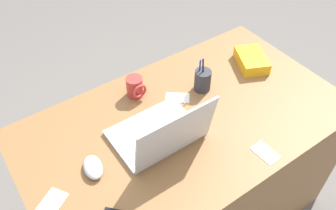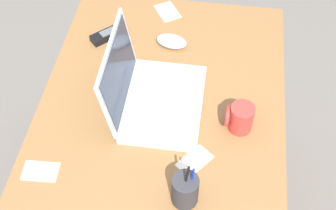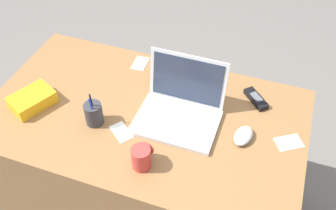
% 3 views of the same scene
% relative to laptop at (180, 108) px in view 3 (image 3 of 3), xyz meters
% --- Properties ---
extents(ground_plane, '(6.00, 6.00, 0.00)m').
position_rel_laptop_xyz_m(ground_plane, '(-0.15, -0.04, -0.80)').
color(ground_plane, slate).
extents(desk, '(1.35, 0.78, 0.75)m').
position_rel_laptop_xyz_m(desk, '(-0.15, -0.04, -0.42)').
color(desk, olive).
rests_on(desk, ground).
extents(laptop, '(0.34, 0.28, 0.24)m').
position_rel_laptop_xyz_m(laptop, '(0.00, 0.00, 0.00)').
color(laptop, silver).
rests_on(laptop, desk).
extents(computer_mouse, '(0.09, 0.12, 0.03)m').
position_rel_laptop_xyz_m(computer_mouse, '(0.27, -0.03, -0.03)').
color(computer_mouse, silver).
rests_on(computer_mouse, desk).
extents(coffee_mug_white, '(0.07, 0.08, 0.09)m').
position_rel_laptop_xyz_m(coffee_mug_white, '(-0.06, -0.28, -0.00)').
color(coffee_mug_white, '#C63833').
rests_on(coffee_mug_white, desk).
extents(cordless_phone, '(0.12, 0.13, 0.03)m').
position_rel_laptop_xyz_m(cordless_phone, '(0.28, 0.20, -0.04)').
color(cordless_phone, black).
rests_on(cordless_phone, desk).
extents(pen_holder, '(0.07, 0.07, 0.16)m').
position_rel_laptop_xyz_m(pen_holder, '(-0.32, -0.15, 0.00)').
color(pen_holder, '#333338').
rests_on(pen_holder, desk).
extents(snack_bag, '(0.19, 0.21, 0.06)m').
position_rel_laptop_xyz_m(snack_bag, '(-0.62, -0.15, -0.02)').
color(snack_bag, '#F2AD19').
rests_on(snack_bag, desk).
extents(paper_note_near_laptop, '(0.12, 0.11, 0.00)m').
position_rel_laptop_xyz_m(paper_note_near_laptop, '(0.45, 0.01, -0.05)').
color(paper_note_near_laptop, white).
rests_on(paper_note_near_laptop, desk).
extents(paper_note_left, '(0.07, 0.10, 0.00)m').
position_rel_laptop_xyz_m(paper_note_left, '(-0.29, 0.27, -0.05)').
color(paper_note_left, white).
rests_on(paper_note_left, desk).
extents(paper_note_right, '(0.12, 0.11, 0.00)m').
position_rel_laptop_xyz_m(paper_note_right, '(-0.20, -0.16, -0.05)').
color(paper_note_right, white).
rests_on(paper_note_right, desk).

